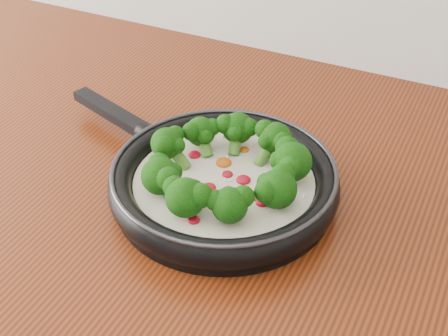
% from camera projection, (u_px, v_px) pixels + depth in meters
% --- Properties ---
extents(skillet, '(0.49, 0.38, 0.09)m').
position_uv_depth(skillet, '(223.00, 179.00, 0.82)').
color(skillet, black).
rests_on(skillet, counter).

